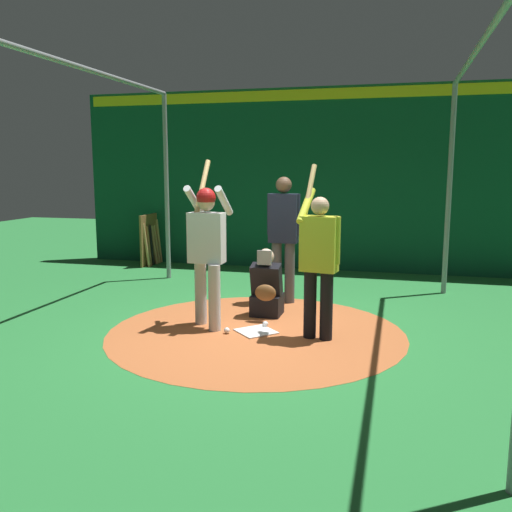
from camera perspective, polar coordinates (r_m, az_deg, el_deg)
name	(u,v)px	position (r m, az deg, el deg)	size (l,w,h in m)	color
ground_plane	(256,332)	(6.72, 0.00, -8.02)	(25.56, 25.56, 0.00)	#287A38
dirt_circle	(256,332)	(6.72, 0.00, -8.00)	(3.64, 3.64, 0.01)	#B76033
home_plate	(256,331)	(6.72, 0.00, -7.92)	(0.42, 0.42, 0.01)	white
batter	(207,243)	(6.74, -5.21, 1.32)	(0.68, 0.49, 2.10)	#BCBCC0
catcher	(267,290)	(7.35, 1.12, -3.59)	(0.58, 0.40, 0.93)	black
umpire	(283,232)	(7.99, 2.90, 2.54)	(0.23, 0.49, 1.87)	#4C4C51
visitor	(319,258)	(6.30, 6.63, -0.17)	(0.59, 0.51, 2.04)	black
back_wall	(313,179)	(10.77, 6.07, 8.03)	(0.22, 9.56, 3.52)	#0F472D
cage_frame	(256,143)	(6.42, 0.00, 11.84)	(5.70, 4.86, 3.31)	gray
bat_rack	(155,240)	(11.61, -10.63, 1.66)	(1.18, 0.19, 1.05)	olive
baseball_0	(227,330)	(6.65, -3.08, -7.82)	(0.07, 0.07, 0.07)	white
baseball_1	(265,324)	(6.90, 0.99, -7.17)	(0.07, 0.07, 0.07)	white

